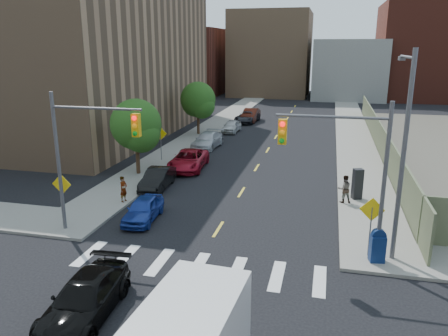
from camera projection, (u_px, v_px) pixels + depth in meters
The scene contains 29 objects.
ground at pixel (160, 322), 14.85m from camera, with size 160.00×160.00×0.00m, color black.
sidewalk_nw at pixel (224, 119), 55.40m from camera, with size 3.50×73.00×0.15m, color gray.
sidewalk_ne at pixel (351, 124), 51.90m from camera, with size 3.50×73.00×0.15m, color gray.
fence_north at pixel (379, 137), 38.53m from camera, with size 0.12×44.00×2.50m, color #666E4D.
building_nw at pixel (67, 56), 45.71m from camera, with size 22.00×30.00×16.00m, color #8C6B4C.
bg_bldg_west at pixel (187, 62), 83.67m from camera, with size 14.00×18.00×12.00m, color #592319.
bg_bldg_midwest at pixel (272, 54), 81.52m from camera, with size 14.00×16.00×15.00m, color #8C6B4C.
bg_bldg_center at pixel (348, 69), 77.16m from camera, with size 12.00×16.00×10.00m, color gray.
bg_bldg_east at pixel (434, 52), 75.06m from camera, with size 18.00×18.00×16.00m, color #592319.
signal_nw at pixel (85, 145), 20.58m from camera, with size 4.59×0.30×7.00m.
signal_ne at pixel (347, 160), 17.88m from camera, with size 4.59×0.30×7.00m.
streetlight_ne at pixel (403, 142), 18.03m from camera, with size 0.25×3.70×9.00m.
warn_sign_nw at pixel (62, 190), 22.15m from camera, with size 1.06×0.06×2.83m.
warn_sign_ne at pixel (372, 216), 18.76m from camera, with size 1.06×0.06×2.83m.
warn_sign_midwest at pixel (161, 137), 34.78m from camera, with size 1.06×0.06×2.83m.
tree_west_near at pixel (136, 128), 30.72m from camera, with size 3.66×3.64×5.52m.
tree_west_far at pixel (198, 102), 44.75m from camera, with size 3.66×3.64×5.52m.
parked_car_blue at pixel (143, 209), 23.32m from camera, with size 1.48×3.68×1.25m, color navy.
parked_car_black at pixel (158, 179), 28.53m from camera, with size 1.40×4.02×1.32m, color black.
parked_car_red at pixel (189, 160), 32.97m from camera, with size 2.37×5.14×1.43m, color maroon.
parked_car_silver at pixel (208, 140), 39.85m from camera, with size 1.96×4.82×1.40m, color #B4B7BC.
parked_car_white at pixel (232, 126), 47.00m from camera, with size 1.54×3.83×1.31m, color silver.
parked_car_maroon at pixel (251, 115), 53.52m from camera, with size 1.65×4.74×1.56m, color #3B140B.
parked_car_grey at pixel (247, 117), 52.83m from camera, with size 2.22×4.82×1.34m, color black.
black_sedan at pixel (85, 298), 15.00m from camera, with size 1.92×4.73×1.37m, color black.
mailbox at pixel (378, 246), 18.53m from camera, with size 0.68×0.57×1.49m.
payphone at pixel (357, 184), 26.12m from camera, with size 0.55×0.45×1.85m, color black.
pedestrian_west at pixel (123, 189), 25.66m from camera, with size 0.56×0.37×1.54m, color gray.
pedestrian_east at pixel (344, 189), 25.51m from camera, with size 0.80×0.63×1.66m, color gray.
Camera 1 is at (5.13, -11.99, 9.09)m, focal length 35.00 mm.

